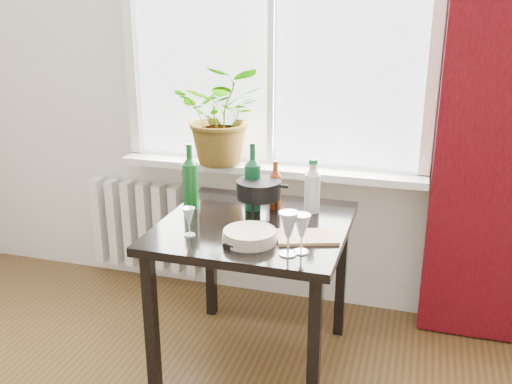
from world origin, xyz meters
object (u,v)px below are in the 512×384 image
(wine_bottle_left, at_px, (190,176))
(fondue_pot, at_px, (259,197))
(wineglass_back_left, at_px, (251,187))
(bottle_amber, at_px, (275,185))
(wineglass_far_right, at_px, (302,233))
(table, at_px, (254,241))
(tv_remote, at_px, (241,240))
(potted_plant, at_px, (223,115))
(wineglass_back_center, at_px, (312,191))
(wineglass_front_left, at_px, (189,222))
(wineglass_front_right, at_px, (288,233))
(plate_stack, at_px, (250,236))
(radiator, at_px, (153,226))
(cutting_board, at_px, (307,237))
(cleaning_bottle, at_px, (312,186))
(wine_bottle_right, at_px, (253,176))

(wine_bottle_left, distance_m, fondue_pot, 0.35)
(wineglass_back_left, xyz_separation_m, fondue_pot, (0.09, -0.15, 0.00))
(bottle_amber, distance_m, wineglass_far_right, 0.53)
(table, relative_size, tv_remote, 4.58)
(potted_plant, xyz_separation_m, wineglass_back_center, (0.56, -0.28, -0.29))
(wineglass_front_left, bearing_deg, tv_remote, -0.27)
(wineglass_front_right, height_order, wineglass_back_left, wineglass_front_right)
(potted_plant, bearing_deg, plate_stack, -63.14)
(radiator, xyz_separation_m, wineglass_back_center, (1.06, -0.35, 0.45))
(tv_remote, bearing_deg, cutting_board, 38.85)
(plate_stack, bearing_deg, wine_bottle_left, 141.80)
(cleaning_bottle, bearing_deg, wineglass_far_right, -83.65)
(wineglass_front_right, bearing_deg, fondue_pot, 120.54)
(wineglass_front_right, bearing_deg, cleaning_bottle, 90.74)
(potted_plant, relative_size, wine_bottle_right, 1.62)
(potted_plant, bearing_deg, bottle_amber, -41.64)
(wineglass_front_right, relative_size, cutting_board, 0.73)
(radiator, height_order, potted_plant, potted_plant)
(table, distance_m, wineglass_front_right, 0.42)
(tv_remote, bearing_deg, fondue_pot, 108.67)
(wine_bottle_right, relative_size, cutting_board, 1.31)
(potted_plant, distance_m, wineglass_back_left, 0.48)
(wineglass_front_right, height_order, wineglass_front_left, wineglass_front_right)
(bottle_amber, bearing_deg, tv_remote, -94.29)
(wineglass_far_right, bearing_deg, plate_stack, 168.90)
(wineglass_front_right, distance_m, wineglass_back_left, 0.66)
(table, bearing_deg, wineglass_front_left, -135.22)
(wineglass_back_center, height_order, cutting_board, wineglass_back_center)
(potted_plant, xyz_separation_m, cutting_board, (0.62, -0.67, -0.37))
(wineglass_front_left, height_order, fondue_pot, fondue_pot)
(cleaning_bottle, height_order, wineglass_back_left, cleaning_bottle)
(wineglass_front_right, bearing_deg, potted_plant, 124.06)
(wine_bottle_right, relative_size, tv_remote, 1.82)
(cutting_board, bearing_deg, radiator, 146.57)
(wine_bottle_right, relative_size, fondue_pot, 1.39)
(wineglass_far_right, xyz_separation_m, wineglass_back_left, (-0.38, 0.53, -0.01))
(wineglass_back_left, bearing_deg, cleaning_bottle, -9.28)
(wine_bottle_right, distance_m, cutting_board, 0.46)
(wineglass_back_left, bearing_deg, wine_bottle_right, -67.92)
(bottle_amber, xyz_separation_m, wineglass_back_center, (0.17, 0.07, -0.04))
(table, xyz_separation_m, wineglass_back_left, (-0.10, 0.27, 0.17))
(wine_bottle_right, distance_m, plate_stack, 0.42)
(table, xyz_separation_m, wineglass_far_right, (0.28, -0.26, 0.18))
(cleaning_bottle, xyz_separation_m, wineglass_far_right, (0.05, -0.48, -0.05))
(table, height_order, fondue_pot, fondue_pot)
(potted_plant, height_order, wineglass_back_center, potted_plant)
(potted_plant, xyz_separation_m, plate_stack, (0.39, -0.77, -0.35))
(wineglass_back_left, bearing_deg, wineglass_back_center, 1.31)
(wine_bottle_right, bearing_deg, cutting_board, -40.30)
(cleaning_bottle, relative_size, wineglass_back_center, 1.52)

